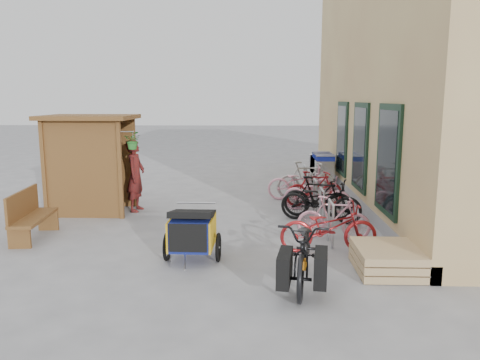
{
  "coord_description": "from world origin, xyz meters",
  "views": [
    {
      "loc": [
        0.84,
        -8.78,
        2.8
      ],
      "look_at": [
        0.5,
        1.5,
        1.0
      ],
      "focal_mm": 35.0,
      "sensor_mm": 36.0,
      "label": 1
    }
  ],
  "objects_px": {
    "person_kiosk": "(136,176)",
    "bike_6": "(301,183)",
    "bike_0": "(329,227)",
    "bike_2": "(321,201)",
    "shopping_carts": "(321,165)",
    "bike_1": "(333,218)",
    "bike_3": "(318,197)",
    "pallet_stack": "(387,259)",
    "bike_4": "(317,194)",
    "bench": "(30,214)",
    "bike_7": "(306,179)",
    "cargo_bike": "(305,252)",
    "bike_5": "(314,188)",
    "child_trailer": "(192,231)",
    "kiosk": "(87,150)"
  },
  "relations": [
    {
      "from": "person_kiosk",
      "to": "bike_0",
      "type": "height_order",
      "value": "person_kiosk"
    },
    {
      "from": "shopping_carts",
      "to": "bike_1",
      "type": "height_order",
      "value": "shopping_carts"
    },
    {
      "from": "bike_1",
      "to": "bike_3",
      "type": "height_order",
      "value": "bike_3"
    },
    {
      "from": "shopping_carts",
      "to": "bike_2",
      "type": "height_order",
      "value": "shopping_carts"
    },
    {
      "from": "pallet_stack",
      "to": "bike_1",
      "type": "bearing_deg",
      "value": 108.43
    },
    {
      "from": "bike_5",
      "to": "person_kiosk",
      "type": "bearing_deg",
      "value": 85.67
    },
    {
      "from": "bike_2",
      "to": "bike_5",
      "type": "bearing_deg",
      "value": 17.4
    },
    {
      "from": "shopping_carts",
      "to": "bike_7",
      "type": "relative_size",
      "value": 1.16
    },
    {
      "from": "bench",
      "to": "shopping_carts",
      "type": "relative_size",
      "value": 0.79
    },
    {
      "from": "pallet_stack",
      "to": "cargo_bike",
      "type": "bearing_deg",
      "value": -156.33
    },
    {
      "from": "pallet_stack",
      "to": "bike_4",
      "type": "bearing_deg",
      "value": 98.47
    },
    {
      "from": "kiosk",
      "to": "pallet_stack",
      "type": "bearing_deg",
      "value": -31.66
    },
    {
      "from": "bench",
      "to": "bike_4",
      "type": "bearing_deg",
      "value": 17.18
    },
    {
      "from": "kiosk",
      "to": "bike_0",
      "type": "bearing_deg",
      "value": -28.08
    },
    {
      "from": "person_kiosk",
      "to": "bike_3",
      "type": "bearing_deg",
      "value": -91.01
    },
    {
      "from": "bike_3",
      "to": "bike_1",
      "type": "bearing_deg",
      "value": -157.72
    },
    {
      "from": "bench",
      "to": "bike_5",
      "type": "relative_size",
      "value": 1.03
    },
    {
      "from": "kiosk",
      "to": "bike_1",
      "type": "distance_m",
      "value": 6.17
    },
    {
      "from": "person_kiosk",
      "to": "bike_0",
      "type": "relative_size",
      "value": 1.01
    },
    {
      "from": "bike_4",
      "to": "shopping_carts",
      "type": "bearing_deg",
      "value": 8.75
    },
    {
      "from": "bench",
      "to": "bike_6",
      "type": "bearing_deg",
      "value": 28.04
    },
    {
      "from": "child_trailer",
      "to": "bike_5",
      "type": "bearing_deg",
      "value": 59.7
    },
    {
      "from": "shopping_carts",
      "to": "cargo_bike",
      "type": "distance_m",
      "value": 8.63
    },
    {
      "from": "bike_2",
      "to": "bike_4",
      "type": "distance_m",
      "value": 1.0
    },
    {
      "from": "bike_0",
      "to": "bike_2",
      "type": "distance_m",
      "value": 2.18
    },
    {
      "from": "bike_2",
      "to": "bike_6",
      "type": "distance_m",
      "value": 2.31
    },
    {
      "from": "person_kiosk",
      "to": "bike_3",
      "type": "height_order",
      "value": "person_kiosk"
    },
    {
      "from": "bike_1",
      "to": "bike_5",
      "type": "xyz_separation_m",
      "value": [
        -0.02,
        2.94,
        0.03
      ]
    },
    {
      "from": "pallet_stack",
      "to": "cargo_bike",
      "type": "relative_size",
      "value": 0.57
    },
    {
      "from": "pallet_stack",
      "to": "bench",
      "type": "bearing_deg",
      "value": 166.67
    },
    {
      "from": "kiosk",
      "to": "bike_6",
      "type": "xyz_separation_m",
      "value": [
        5.38,
        1.56,
        -1.07
      ]
    },
    {
      "from": "person_kiosk",
      "to": "bike_6",
      "type": "xyz_separation_m",
      "value": [
        4.25,
        1.4,
        -0.42
      ]
    },
    {
      "from": "pallet_stack",
      "to": "bike_2",
      "type": "height_order",
      "value": "bike_2"
    },
    {
      "from": "pallet_stack",
      "to": "kiosk",
      "type": "bearing_deg",
      "value": 148.34
    },
    {
      "from": "kiosk",
      "to": "bike_4",
      "type": "height_order",
      "value": "kiosk"
    },
    {
      "from": "bench",
      "to": "bike_3",
      "type": "xyz_separation_m",
      "value": [
        5.99,
        1.87,
        -0.01
      ]
    },
    {
      "from": "pallet_stack",
      "to": "bike_2",
      "type": "xyz_separation_m",
      "value": [
        -0.66,
        3.12,
        0.28
      ]
    },
    {
      "from": "shopping_carts",
      "to": "bike_5",
      "type": "height_order",
      "value": "shopping_carts"
    },
    {
      "from": "shopping_carts",
      "to": "bench",
      "type": "bearing_deg",
      "value": -136.62
    },
    {
      "from": "person_kiosk",
      "to": "bike_3",
      "type": "distance_m",
      "value": 4.51
    },
    {
      "from": "bike_6",
      "to": "cargo_bike",
      "type": "bearing_deg",
      "value": 177.54
    },
    {
      "from": "pallet_stack",
      "to": "bike_4",
      "type": "height_order",
      "value": "bike_4"
    },
    {
      "from": "kiosk",
      "to": "bike_7",
      "type": "height_order",
      "value": "kiosk"
    },
    {
      "from": "person_kiosk",
      "to": "shopping_carts",
      "type": "bearing_deg",
      "value": -46.76
    },
    {
      "from": "kiosk",
      "to": "child_trailer",
      "type": "bearing_deg",
      "value": -48.62
    },
    {
      "from": "bike_2",
      "to": "bike_3",
      "type": "xyz_separation_m",
      "value": [
        -0.03,
        0.33,
        0.01
      ]
    },
    {
      "from": "cargo_bike",
      "to": "bike_3",
      "type": "xyz_separation_m",
      "value": [
        0.72,
        4.07,
        -0.03
      ]
    },
    {
      "from": "person_kiosk",
      "to": "bike_7",
      "type": "height_order",
      "value": "person_kiosk"
    },
    {
      "from": "bike_5",
      "to": "bike_7",
      "type": "xyz_separation_m",
      "value": [
        -0.1,
        1.08,
        0.05
      ]
    },
    {
      "from": "bike_0",
      "to": "bike_4",
      "type": "bearing_deg",
      "value": -6.75
    }
  ]
}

